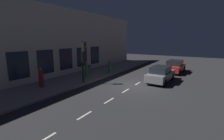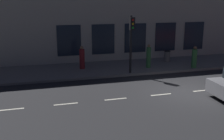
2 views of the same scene
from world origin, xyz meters
name	(u,v)px [view 2 (image 2 of 2)]	position (x,y,z in m)	size (l,w,h in m)	color
ground_plane	(187,92)	(0.00, 0.00, 0.00)	(60.00, 60.00, 0.00)	#28282B
sidewalk	(145,66)	(6.25, 0.00, 0.07)	(4.50, 32.00, 0.15)	gray
building_facade	(134,15)	(8.80, 0.00, 3.83)	(0.65, 32.00, 7.69)	beige
lane_centre_line	(203,90)	(0.00, -1.00, 0.00)	(0.12, 27.20, 0.01)	beige
traffic_light	(131,35)	(4.24, 1.87, 2.76)	(0.50, 0.32, 3.90)	black
pedestrian_0	(194,58)	(4.51, -3.19, 0.89)	(0.51, 0.51, 1.61)	#336B38
pedestrian_1	(149,57)	(5.45, 0.06, 0.96)	(0.41, 0.41, 1.74)	#336B38
pedestrian_2	(82,58)	(6.42, 4.85, 0.92)	(0.52, 0.52, 1.68)	maroon
trash_bin	(167,56)	(6.89, -2.19, 0.60)	(0.49, 0.49, 0.89)	slate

